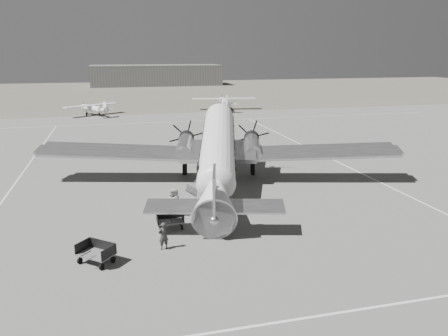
% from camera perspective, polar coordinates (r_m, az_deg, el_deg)
% --- Properties ---
extents(ground, '(260.00, 260.00, 0.00)m').
position_cam_1_polar(ground, '(31.98, 4.07, -4.67)').
color(ground, slate).
rests_on(ground, ground).
extents(taxi_line_near, '(60.00, 0.15, 0.01)m').
position_cam_1_polar(taxi_line_near, '(20.46, 17.00, -17.31)').
color(taxi_line_near, silver).
rests_on(taxi_line_near, ground).
extents(taxi_line_right, '(0.15, 80.00, 0.01)m').
position_cam_1_polar(taxi_line_right, '(37.37, 21.84, -2.82)').
color(taxi_line_right, silver).
rests_on(taxi_line_right, ground).
extents(taxi_line_left, '(0.15, 60.00, 0.01)m').
position_cam_1_polar(taxi_line_left, '(40.90, -25.58, -1.75)').
color(taxi_line_left, silver).
rests_on(taxi_line_left, ground).
extents(taxi_line_horizon, '(90.00, 0.15, 0.01)m').
position_cam_1_polar(taxi_line_horizon, '(70.06, -6.26, 6.03)').
color(taxi_line_horizon, silver).
rests_on(taxi_line_horizon, ground).
extents(grass_infield, '(260.00, 90.00, 0.01)m').
position_cam_1_polar(grass_infield, '(124.40, -9.93, 9.75)').
color(grass_infield, '#575449').
rests_on(grass_infield, ground).
extents(hangar_main, '(42.00, 14.00, 6.60)m').
position_cam_1_polar(hangar_main, '(149.47, -8.84, 11.89)').
color(hangar_main, slate).
rests_on(hangar_main, ground).
extents(dc3_airliner, '(35.16, 28.43, 5.86)m').
position_cam_1_polar(dc3_airliner, '(34.74, -0.81, 1.98)').
color(dc3_airliner, silver).
rests_on(dc3_airliner, ground).
extents(light_plane_left, '(13.00, 12.39, 2.11)m').
position_cam_1_polar(light_plane_left, '(79.71, -16.71, 7.33)').
color(light_plane_left, silver).
rests_on(light_plane_left, ground).
extents(light_plane_right, '(13.35, 11.40, 2.52)m').
position_cam_1_polar(light_plane_right, '(84.08, 0.04, 8.45)').
color(light_plane_right, silver).
rests_on(light_plane_right, ground).
extents(baggage_cart_near, '(1.76, 1.24, 0.99)m').
position_cam_1_polar(baggage_cart_near, '(27.60, -7.04, -6.90)').
color(baggage_cart_near, '#595959').
rests_on(baggage_cart_near, ground).
extents(baggage_cart_far, '(2.36, 2.30, 1.09)m').
position_cam_1_polar(baggage_cart_far, '(24.07, -16.38, -10.68)').
color(baggage_cart_far, '#595959').
rests_on(baggage_cart_far, ground).
extents(ground_crew, '(0.66, 0.52, 1.59)m').
position_cam_1_polar(ground_crew, '(24.81, -7.92, -8.76)').
color(ground_crew, '#2E2E2E').
rests_on(ground_crew, ground).
extents(ramp_agent, '(0.82, 1.01, 1.96)m').
position_cam_1_polar(ramp_agent, '(29.41, -6.55, -4.48)').
color(ramp_agent, silver).
rests_on(ramp_agent, ground).
extents(passenger, '(0.81, 0.96, 1.67)m').
position_cam_1_polar(passenger, '(30.26, -6.35, -4.21)').
color(passenger, '#A8A8A6').
rests_on(passenger, ground).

